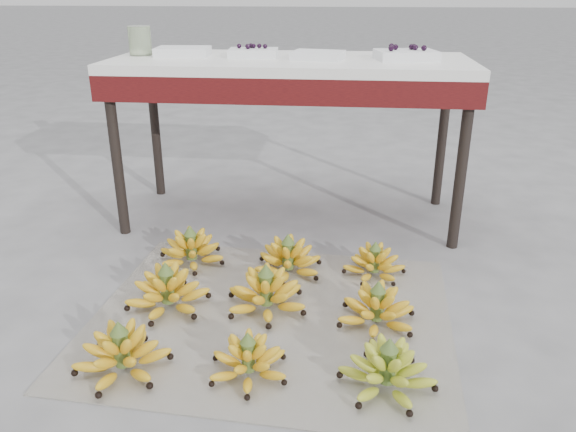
# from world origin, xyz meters

# --- Properties ---
(ground) EXTENTS (60.00, 60.00, 0.00)m
(ground) POSITION_xyz_m (0.00, 0.00, 0.00)
(ground) COLOR slate
(ground) RESTS_ON ground
(newspaper_mat) EXTENTS (1.31, 1.13, 0.01)m
(newspaper_mat) POSITION_xyz_m (-0.04, -0.00, 0.00)
(newspaper_mat) COLOR silver
(newspaper_mat) RESTS_ON ground
(bunch_front_left) EXTENTS (0.31, 0.31, 0.18)m
(bunch_front_left) POSITION_xyz_m (-0.45, -0.35, 0.07)
(bunch_front_left) COLOR yellow
(bunch_front_left) RESTS_ON newspaper_mat
(bunch_front_center) EXTENTS (0.28, 0.28, 0.15)m
(bunch_front_center) POSITION_xyz_m (-0.07, -0.33, 0.06)
(bunch_front_center) COLOR yellow
(bunch_front_center) RESTS_ON newspaper_mat
(bunch_front_right) EXTENTS (0.36, 0.36, 0.17)m
(bunch_front_right) POSITION_xyz_m (0.34, -0.34, 0.06)
(bunch_front_right) COLOR olive
(bunch_front_right) RESTS_ON newspaper_mat
(bunch_mid_left) EXTENTS (0.31, 0.31, 0.18)m
(bunch_mid_left) POSITION_xyz_m (-0.42, 0.02, 0.07)
(bunch_mid_left) COLOR yellow
(bunch_mid_left) RESTS_ON newspaper_mat
(bunch_mid_center) EXTENTS (0.37, 0.37, 0.18)m
(bunch_mid_center) POSITION_xyz_m (-0.06, 0.05, 0.07)
(bunch_mid_center) COLOR yellow
(bunch_mid_center) RESTS_ON newspaper_mat
(bunch_mid_right) EXTENTS (0.30, 0.30, 0.17)m
(bunch_mid_right) POSITION_xyz_m (0.33, -0.01, 0.06)
(bunch_mid_right) COLOR yellow
(bunch_mid_right) RESTS_ON newspaper_mat
(bunch_back_left) EXTENTS (0.34, 0.34, 0.17)m
(bunch_back_left) POSITION_xyz_m (-0.43, 0.37, 0.06)
(bunch_back_left) COLOR yellow
(bunch_back_left) RESTS_ON newspaper_mat
(bunch_back_center) EXTENTS (0.37, 0.37, 0.17)m
(bunch_back_center) POSITION_xyz_m (-0.02, 0.33, 0.07)
(bunch_back_center) COLOR yellow
(bunch_back_center) RESTS_ON newspaper_mat
(bunch_back_right) EXTENTS (0.30, 0.30, 0.15)m
(bunch_back_right) POSITION_xyz_m (0.33, 0.34, 0.06)
(bunch_back_right) COLOR yellow
(bunch_back_right) RESTS_ON newspaper_mat
(vendor_table) EXTENTS (1.64, 0.65, 0.79)m
(vendor_table) POSITION_xyz_m (-0.07, 0.94, 0.70)
(vendor_table) COLOR black
(vendor_table) RESTS_ON ground
(tray_far_left) EXTENTS (0.26, 0.20, 0.04)m
(tray_far_left) POSITION_xyz_m (-0.58, 0.97, 0.81)
(tray_far_left) COLOR silver
(tray_far_left) RESTS_ON vendor_table
(tray_left) EXTENTS (0.23, 0.18, 0.06)m
(tray_left) POSITION_xyz_m (-0.25, 0.97, 0.81)
(tray_left) COLOR silver
(tray_left) RESTS_ON vendor_table
(tray_right) EXTENTS (0.25, 0.20, 0.04)m
(tray_right) POSITION_xyz_m (0.06, 0.91, 0.80)
(tray_right) COLOR silver
(tray_right) RESTS_ON vendor_table
(tray_far_right) EXTENTS (0.29, 0.23, 0.07)m
(tray_far_right) POSITION_xyz_m (0.45, 0.93, 0.81)
(tray_far_right) COLOR silver
(tray_far_right) RESTS_ON vendor_table
(glass_jar) EXTENTS (0.11, 0.11, 0.13)m
(glass_jar) POSITION_xyz_m (-0.79, 0.98, 0.85)
(glass_jar) COLOR beige
(glass_jar) RESTS_ON vendor_table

